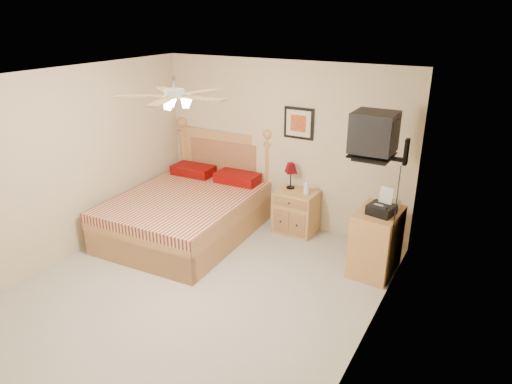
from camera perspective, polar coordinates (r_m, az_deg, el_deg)
floor at (r=5.68m, az=-7.28°, el=-11.98°), size 4.50×4.50×0.00m
ceiling at (r=4.78m, az=-8.73°, el=13.85°), size 4.00×4.50×0.04m
wall_back at (r=6.92m, az=3.29°, el=5.88°), size 4.00×0.04×2.50m
wall_front at (r=3.77m, az=-29.22°, el=-11.38°), size 4.00×0.04×2.50m
wall_left at (r=6.45m, az=-22.36°, el=3.06°), size 0.04×4.50×2.50m
wall_right at (r=4.29m, az=14.11°, el=-5.06°), size 0.04×4.50×2.50m
bed at (r=6.68m, az=-8.95°, el=0.47°), size 1.84×2.37×1.48m
nightstand at (r=6.88m, az=5.01°, el=-2.46°), size 0.61×0.46×0.65m
table_lamp at (r=6.80m, az=4.36°, el=2.05°), size 0.22×0.22×0.39m
lotion_bottle at (r=6.62m, az=6.33°, el=0.66°), size 0.10×0.10×0.23m
framed_picture at (r=6.70m, az=5.37°, el=8.56°), size 0.46×0.04×0.46m
dresser at (r=5.98m, az=14.78°, el=-6.03°), size 0.54×0.74×0.84m
fax_machine at (r=5.67m, az=15.51°, el=-1.23°), size 0.35×0.36×0.31m
magazine_lower at (r=6.03m, az=15.54°, el=-1.29°), size 0.25×0.32×0.03m
magazine_upper at (r=6.02m, az=15.61°, el=-1.11°), size 0.19×0.25×0.02m
wall_tv at (r=5.38m, az=16.06°, el=6.62°), size 0.56×0.46×0.58m
ceiling_fan at (r=4.64m, az=-10.16°, el=11.80°), size 1.14×1.14×0.28m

